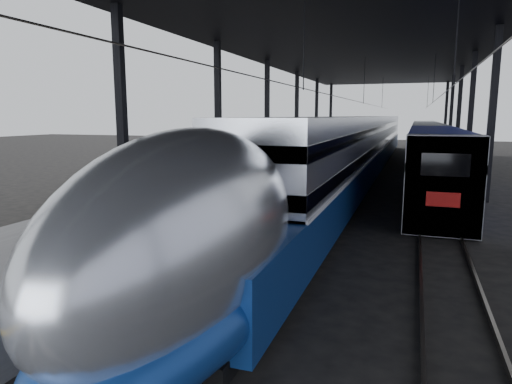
% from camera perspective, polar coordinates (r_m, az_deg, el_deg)
% --- Properties ---
extents(ground, '(160.00, 160.00, 0.00)m').
position_cam_1_polar(ground, '(13.69, -7.75, -9.88)').
color(ground, black).
rests_on(ground, ground).
extents(platform, '(6.00, 80.00, 1.00)m').
position_cam_1_polar(platform, '(33.11, 2.51, 2.52)').
color(platform, '#4C4C4F').
rests_on(platform, ground).
extents(yellow_strip, '(0.30, 80.00, 0.01)m').
position_cam_1_polar(yellow_strip, '(32.37, 7.27, 3.19)').
color(yellow_strip, gold).
rests_on(yellow_strip, platform).
extents(rails, '(6.52, 80.00, 0.16)m').
position_cam_1_polar(rails, '(31.83, 16.43, 1.10)').
color(rails, slate).
rests_on(rails, ground).
extents(canopy, '(18.00, 75.00, 9.47)m').
position_cam_1_polar(canopy, '(32.07, 12.36, 17.53)').
color(canopy, black).
rests_on(canopy, ground).
extents(tgv_train, '(3.12, 65.20, 4.47)m').
position_cam_1_polar(tgv_train, '(35.41, 12.83, 5.34)').
color(tgv_train, silver).
rests_on(tgv_train, ground).
extents(second_train, '(2.78, 56.05, 3.83)m').
position_cam_1_polar(second_train, '(45.07, 20.62, 5.62)').
color(second_train, navy).
rests_on(second_train, ground).
extents(child, '(0.35, 0.28, 0.83)m').
position_cam_1_polar(child, '(13.59, -18.46, -4.22)').
color(child, '#542F1C').
rests_on(child, platform).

